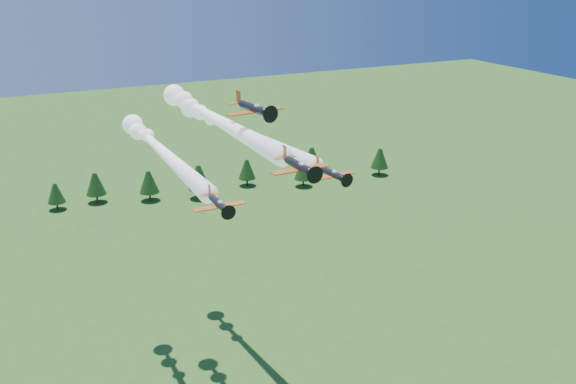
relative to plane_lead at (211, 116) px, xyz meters
name	(u,v)px	position (x,y,z in m)	size (l,w,h in m)	color
plane_lead	(211,116)	(0.00, 0.00, 0.00)	(7.26, 50.34, 3.70)	black
plane_left	(158,147)	(-6.72, 6.87, -5.82)	(6.61, 49.55, 3.70)	black
plane_right	(233,128)	(8.21, 12.33, -5.51)	(10.19, 53.85, 3.70)	black
plane_slot	(254,108)	(2.01, -11.88, 3.41)	(8.40, 9.14, 2.94)	black
treeline	(180,179)	(20.74, 91.34, -41.04)	(157.49, 21.42, 10.61)	#382314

